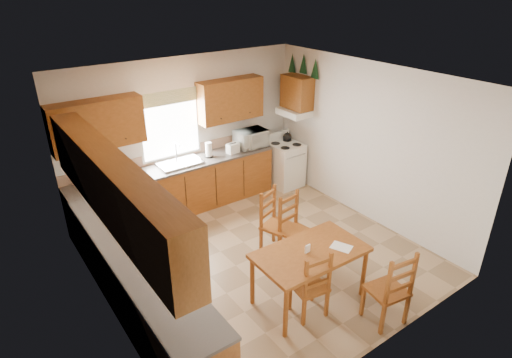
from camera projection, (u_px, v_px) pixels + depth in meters
floor at (259, 255)px, 6.60m from camera, size 4.50×4.50×0.00m
ceiling at (260, 81)px, 5.43m from camera, size 4.50×4.50×0.00m
wall_left at (100, 226)px, 4.83m from camera, size 4.50×4.50×0.00m
wall_right at (367, 143)px, 7.20m from camera, size 4.50×4.50×0.00m
wall_back at (186, 133)px, 7.66m from camera, size 4.50×4.50×0.00m
wall_front at (390, 253)px, 4.37m from camera, size 4.50×4.50×0.00m
lower_cab_back at (178, 190)px, 7.64m from camera, size 3.75×0.60×0.88m
lower_cab_left at (139, 287)px, 5.27m from camera, size 0.60×3.60×0.88m
counter_back at (176, 166)px, 7.44m from camera, size 3.75×0.63×0.04m
counter_left at (135, 256)px, 5.07m from camera, size 0.63×3.60×0.04m
backsplash at (168, 155)px, 7.60m from camera, size 3.75×0.01×0.18m
upper_cab_back_left at (97, 124)px, 6.50m from camera, size 1.41×0.33×0.75m
upper_cab_back_right at (230, 100)px, 7.77m from camera, size 1.25×0.33×0.75m
upper_cab_left at (112, 187)px, 4.59m from camera, size 0.33×3.60×0.75m
upper_cab_stove at (297, 92)px, 8.08m from camera, size 0.33×0.62×0.62m
range_hood at (294, 112)px, 8.22m from camera, size 0.44×0.62×0.12m
window_frame at (170, 126)px, 7.39m from camera, size 1.13×0.02×1.18m
window_pane at (170, 126)px, 7.39m from camera, size 1.05×0.01×1.10m
window_valance at (168, 98)px, 7.15m from camera, size 1.19×0.01×0.24m
sink_basin at (180, 163)px, 7.46m from camera, size 0.75×0.45×0.04m
pine_decal_a at (315, 69)px, 7.70m from camera, size 0.22×0.22×0.36m
pine_decal_b at (303, 64)px, 7.92m from camera, size 0.22×0.22×0.36m
pine_decal_c at (292, 63)px, 8.17m from camera, size 0.22×0.22×0.36m
stove at (286, 165)px, 8.63m from camera, size 0.60×0.62×0.87m
coffeemaker at (87, 180)px, 6.53m from camera, size 0.25×0.27×0.31m
paper_towel at (209, 150)px, 7.71m from camera, size 0.14×0.14×0.28m
toaster at (233, 148)px, 7.90m from camera, size 0.24×0.17×0.18m
microwave at (251, 139)px, 8.15m from camera, size 0.55×0.40×0.33m
dining_table at (309, 275)px, 5.56m from camera, size 1.45×0.85×0.77m
chair_near_left at (388, 286)px, 5.16m from camera, size 0.50×0.48×1.05m
chair_near_right at (309, 282)px, 5.29m from camera, size 0.45×0.44×0.96m
chair_far_left at (297, 228)px, 6.35m from camera, size 0.48×0.47×1.02m
chair_far_right at (277, 222)px, 6.51m from camera, size 0.54×0.53×1.02m
table_paper at (341, 247)px, 5.47m from camera, size 0.28×0.31×0.00m
table_card at (308, 249)px, 5.34m from camera, size 0.08×0.02×0.11m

